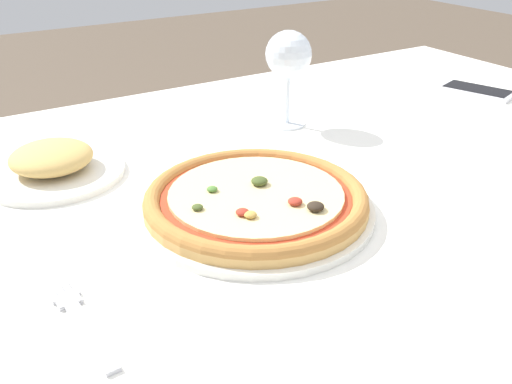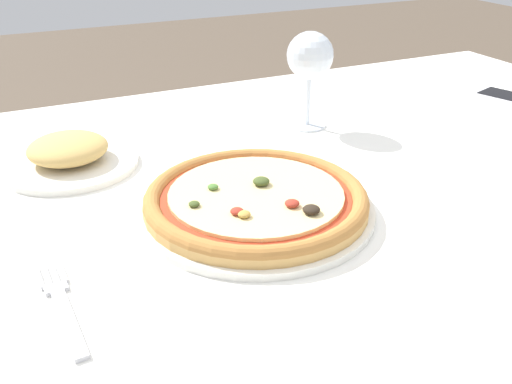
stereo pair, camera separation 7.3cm
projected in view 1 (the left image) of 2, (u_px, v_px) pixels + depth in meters
dining_table at (342, 222)px, 0.86m from camera, size 1.48×1.10×0.71m
pizza_plate at (256, 201)px, 0.74m from camera, size 0.31×0.31×0.04m
fork at (78, 317)px, 0.55m from camera, size 0.03×0.17×0.00m
wine_glass_far_left at (289, 57)px, 0.98m from camera, size 0.08×0.08×0.17m
cell_phone at (477, 91)px, 1.20m from camera, size 0.11×0.16×0.01m
side_plate at (52, 164)px, 0.84m from camera, size 0.21×0.21×0.05m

